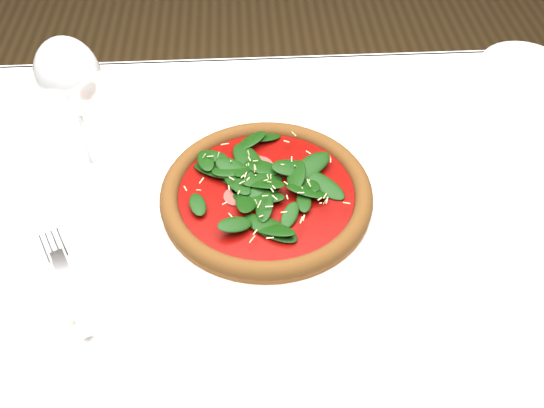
{
  "coord_description": "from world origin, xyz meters",
  "views": [
    {
      "loc": [
        0.03,
        -0.56,
        1.38
      ],
      "look_at": [
        0.06,
        0.01,
        0.77
      ],
      "focal_mm": 40.0,
      "sensor_mm": 36.0,
      "label": 1
    }
  ],
  "objects": [
    {
      "name": "dining_table",
      "position": [
        0.0,
        0.0,
        0.65
      ],
      "size": [
        1.21,
        0.81,
        0.75
      ],
      "color": "white",
      "rests_on": "ground"
    },
    {
      "name": "napkin",
      "position": [
        -0.19,
        -0.12,
        0.76
      ],
      "size": [
        0.18,
        0.13,
        0.01
      ],
      "primitive_type": "cube",
      "rotation": [
        0.0,
        0.0,
        0.4
      ],
      "color": "white",
      "rests_on": "dining_table"
    },
    {
      "name": "wine_glass",
      "position": [
        -0.2,
        0.13,
        0.9
      ],
      "size": [
        0.09,
        0.09,
        0.21
      ],
      "color": "silver",
      "rests_on": "dining_table"
    },
    {
      "name": "pizza",
      "position": [
        0.05,
        0.03,
        0.78
      ],
      "size": [
        0.35,
        0.35,
        0.04
      ],
      "rotation": [
        0.0,
        0.0,
        -0.2
      ],
      "color": "#A05926",
      "rests_on": "plate"
    },
    {
      "name": "fork",
      "position": [
        -0.21,
        -0.09,
        0.77
      ],
      "size": [
        0.1,
        0.17,
        0.0
      ],
      "rotation": [
        0.0,
        0.0,
        0.45
      ],
      "color": "silver",
      "rests_on": "napkin"
    },
    {
      "name": "plate",
      "position": [
        0.05,
        0.03,
        0.76
      ],
      "size": [
        0.34,
        0.34,
        0.01
      ],
      "color": "white",
      "rests_on": "dining_table"
    },
    {
      "name": "saucer_far",
      "position": [
        0.54,
        0.34,
        0.76
      ],
      "size": [
        0.15,
        0.15,
        0.01
      ],
      "color": "white",
      "rests_on": "dining_table"
    },
    {
      "name": "saucer_near",
      "position": [
        0.28,
        -0.26,
        0.76
      ],
      "size": [
        0.13,
        0.13,
        0.01
      ],
      "color": "white",
      "rests_on": "dining_table"
    }
  ]
}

